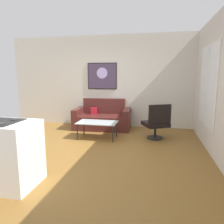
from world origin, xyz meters
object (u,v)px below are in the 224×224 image
at_px(couch, 102,119).
at_px(wall_painting, 102,76).
at_px(coffee_table, 97,123).
at_px(armchair, 157,122).

distance_m(couch, wall_painting, 1.35).
distance_m(coffee_table, armchair, 1.49).
relative_size(couch, coffee_table, 1.71).
xyz_separation_m(armchair, wall_painting, (-1.71, 1.24, 1.13)).
height_order(couch, wall_painting, wall_painting).
height_order(couch, coffee_table, couch).
bearing_deg(couch, armchair, -27.00).
relative_size(couch, wall_painting, 1.83).
distance_m(couch, coffee_table, 1.04).
relative_size(coffee_table, armchair, 1.11).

